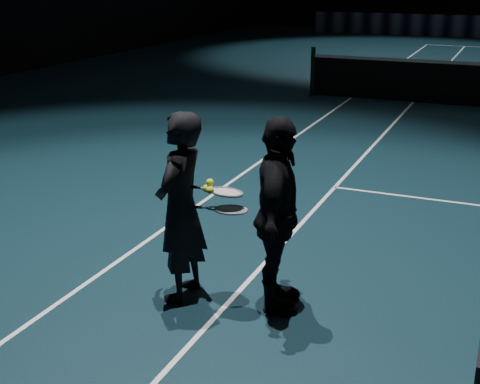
# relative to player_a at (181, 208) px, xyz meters

# --- Properties ---
(net_post_left) EXTENTS (0.10, 0.10, 1.10)m
(net_post_left) POSITION_rel_player_a_xyz_m (-1.85, 9.96, -0.29)
(net_post_left) COLOR black
(net_post_left) RESTS_ON floor
(player_a) EXTENTS (0.41, 0.62, 1.69)m
(player_a) POSITION_rel_player_a_xyz_m (0.00, 0.00, 0.00)
(player_a) COLOR black
(player_a) RESTS_ON floor
(player_b) EXTENTS (0.64, 1.06, 1.69)m
(player_b) POSITION_rel_player_a_xyz_m (0.84, 0.13, 0.00)
(player_b) COLOR black
(player_b) RESTS_ON floor
(racket_lower) EXTENTS (0.71, 0.33, 0.03)m
(racket_lower) POSITION_rel_player_a_xyz_m (0.44, 0.07, 0.02)
(racket_lower) COLOR black
(racket_lower) RESTS_ON player_a
(racket_upper) EXTENTS (0.71, 0.37, 0.10)m
(racket_upper) POSITION_rel_player_a_xyz_m (0.39, 0.10, 0.16)
(racket_upper) COLOR black
(racket_upper) RESTS_ON player_b
(tennis_balls) EXTENTS (0.12, 0.10, 0.12)m
(tennis_balls) POSITION_rel_player_a_xyz_m (0.25, 0.05, 0.20)
(tennis_balls) COLOR yellow
(tennis_balls) RESTS_ON racket_upper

